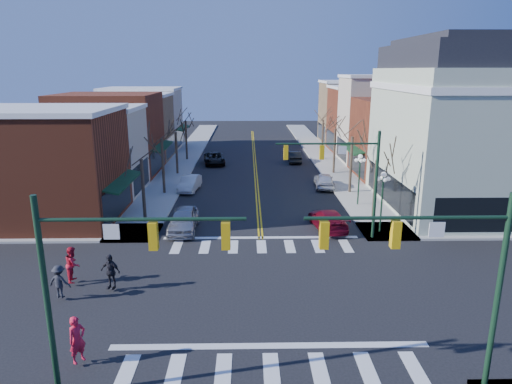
{
  "coord_description": "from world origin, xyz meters",
  "views": [
    {
      "loc": [
        -0.85,
        -20.9,
        10.89
      ],
      "look_at": [
        -0.3,
        9.19,
        2.8
      ],
      "focal_mm": 32.0,
      "sensor_mm": 36.0,
      "label": 1
    }
  ],
  "objects_px": {
    "victorian_corner": "(470,126)",
    "car_left_mid": "(190,183)",
    "pedestrian_red_b": "(73,264)",
    "pedestrian_dark_b": "(59,282)",
    "car_right_far": "(294,157)",
    "pedestrian_dark_a": "(110,271)",
    "lamppost_corner": "(383,192)",
    "car_left_near": "(183,220)",
    "car_right_near": "(328,219)",
    "car_left_far": "(214,158)",
    "car_right_mid": "(324,180)",
    "pedestrian_red_a": "(77,340)",
    "lamppost_midblock": "(360,171)"
  },
  "relations": [
    {
      "from": "lamppost_corner",
      "to": "pedestrian_dark_a",
      "type": "relative_size",
      "value": 2.37
    },
    {
      "from": "lamppost_midblock",
      "to": "car_right_far",
      "type": "height_order",
      "value": "lamppost_midblock"
    },
    {
      "from": "victorian_corner",
      "to": "car_left_mid",
      "type": "height_order",
      "value": "victorian_corner"
    },
    {
      "from": "lamppost_midblock",
      "to": "pedestrian_dark_a",
      "type": "height_order",
      "value": "lamppost_midblock"
    },
    {
      "from": "victorian_corner",
      "to": "pedestrian_red_b",
      "type": "relative_size",
      "value": 7.5
    },
    {
      "from": "victorian_corner",
      "to": "car_right_mid",
      "type": "distance_m",
      "value": 13.41
    },
    {
      "from": "lamppost_corner",
      "to": "car_left_near",
      "type": "height_order",
      "value": "lamppost_corner"
    },
    {
      "from": "car_right_mid",
      "to": "pedestrian_red_a",
      "type": "bearing_deg",
      "value": 66.57
    },
    {
      "from": "car_left_near",
      "to": "pedestrian_red_a",
      "type": "xyz_separation_m",
      "value": [
        -1.94,
        -14.95,
        0.27
      ]
    },
    {
      "from": "victorian_corner",
      "to": "car_right_mid",
      "type": "xyz_separation_m",
      "value": [
        -10.1,
        6.53,
        -5.94
      ]
    },
    {
      "from": "car_left_far",
      "to": "pedestrian_dark_a",
      "type": "xyz_separation_m",
      "value": [
        -2.99,
        -32.1,
        0.37
      ]
    },
    {
      "from": "pedestrian_red_a",
      "to": "pedestrian_dark_b",
      "type": "bearing_deg",
      "value": 65.3
    },
    {
      "from": "car_right_mid",
      "to": "pedestrian_red_a",
      "type": "height_order",
      "value": "pedestrian_red_a"
    },
    {
      "from": "car_left_far",
      "to": "pedestrian_dark_b",
      "type": "relative_size",
      "value": 2.98
    },
    {
      "from": "pedestrian_dark_a",
      "to": "car_left_far",
      "type": "bearing_deg",
      "value": 102.08
    },
    {
      "from": "pedestrian_red_b",
      "to": "pedestrian_dark_b",
      "type": "bearing_deg",
      "value": 170.99
    },
    {
      "from": "car_right_near",
      "to": "pedestrian_red_a",
      "type": "height_order",
      "value": "pedestrian_red_a"
    },
    {
      "from": "car_left_mid",
      "to": "car_left_far",
      "type": "relative_size",
      "value": 0.85
    },
    {
      "from": "victorian_corner",
      "to": "car_right_mid",
      "type": "bearing_deg",
      "value": 147.13
    },
    {
      "from": "lamppost_midblock",
      "to": "car_right_far",
      "type": "xyz_separation_m",
      "value": [
        -3.4,
        18.45,
        -2.28
      ]
    },
    {
      "from": "car_left_mid",
      "to": "pedestrian_dark_b",
      "type": "xyz_separation_m",
      "value": [
        -3.74,
        -20.82,
        0.29
      ]
    },
    {
      "from": "victorian_corner",
      "to": "car_right_near",
      "type": "xyz_separation_m",
      "value": [
        -11.7,
        -4.97,
        -5.98
      ]
    },
    {
      "from": "car_left_mid",
      "to": "car_left_far",
      "type": "xyz_separation_m",
      "value": [
        1.44,
        12.21,
        -0.01
      ]
    },
    {
      "from": "lamppost_midblock",
      "to": "car_left_near",
      "type": "xyz_separation_m",
      "value": [
        -13.56,
        -5.73,
        -2.15
      ]
    },
    {
      "from": "car_left_far",
      "to": "pedestrian_red_a",
      "type": "distance_m",
      "value": 38.22
    },
    {
      "from": "lamppost_corner",
      "to": "lamppost_midblock",
      "type": "height_order",
      "value": "same"
    },
    {
      "from": "victorian_corner",
      "to": "lamppost_corner",
      "type": "height_order",
      "value": "victorian_corner"
    },
    {
      "from": "pedestrian_red_b",
      "to": "car_left_far",
      "type": "bearing_deg",
      "value": -18.43
    },
    {
      "from": "car_right_near",
      "to": "pedestrian_red_a",
      "type": "bearing_deg",
      "value": 43.99
    },
    {
      "from": "lamppost_midblock",
      "to": "car_right_far",
      "type": "bearing_deg",
      "value": 100.44
    },
    {
      "from": "lamppost_corner",
      "to": "car_left_far",
      "type": "distance_m",
      "value": 27.36
    },
    {
      "from": "car_left_near",
      "to": "car_left_mid",
      "type": "xyz_separation_m",
      "value": [
        -0.9,
        10.99,
        -0.11
      ]
    },
    {
      "from": "lamppost_corner",
      "to": "pedestrian_red_a",
      "type": "distance_m",
      "value": 21.09
    },
    {
      "from": "victorian_corner",
      "to": "pedestrian_dark_b",
      "type": "height_order",
      "value": "victorian_corner"
    },
    {
      "from": "car_right_far",
      "to": "pedestrian_dark_a",
      "type": "relative_size",
      "value": 2.28
    },
    {
      "from": "victorian_corner",
      "to": "pedestrian_dark_b",
      "type": "distance_m",
      "value": 31.01
    },
    {
      "from": "pedestrian_dark_a",
      "to": "pedestrian_dark_b",
      "type": "height_order",
      "value": "pedestrian_dark_a"
    },
    {
      "from": "car_right_far",
      "to": "pedestrian_dark_b",
      "type": "relative_size",
      "value": 2.5
    },
    {
      "from": "victorian_corner",
      "to": "pedestrian_red_b",
      "type": "xyz_separation_m",
      "value": [
        -26.5,
        -13.27,
        -5.56
      ]
    },
    {
      "from": "car_left_near",
      "to": "car_right_near",
      "type": "distance_m",
      "value": 10.16
    },
    {
      "from": "lamppost_corner",
      "to": "lamppost_midblock",
      "type": "relative_size",
      "value": 1.0
    },
    {
      "from": "lamppost_midblock",
      "to": "car_right_far",
      "type": "distance_m",
      "value": 18.9
    },
    {
      "from": "car_left_near",
      "to": "car_left_far",
      "type": "bearing_deg",
      "value": 88.25
    },
    {
      "from": "lamppost_corner",
      "to": "car_left_near",
      "type": "distance_m",
      "value": 13.75
    },
    {
      "from": "pedestrian_red_a",
      "to": "car_right_near",
      "type": "bearing_deg",
      "value": -1.06
    },
    {
      "from": "victorian_corner",
      "to": "pedestrian_red_a",
      "type": "relative_size",
      "value": 7.64
    },
    {
      "from": "car_right_near",
      "to": "car_right_mid",
      "type": "height_order",
      "value": "car_right_mid"
    },
    {
      "from": "lamppost_midblock",
      "to": "pedestrian_red_a",
      "type": "xyz_separation_m",
      "value": [
        -15.5,
        -20.68,
        -1.88
      ]
    },
    {
      "from": "car_right_mid",
      "to": "pedestrian_red_b",
      "type": "distance_m",
      "value": 25.71
    },
    {
      "from": "car_right_far",
      "to": "pedestrian_red_a",
      "type": "relative_size",
      "value": 2.23
    }
  ]
}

